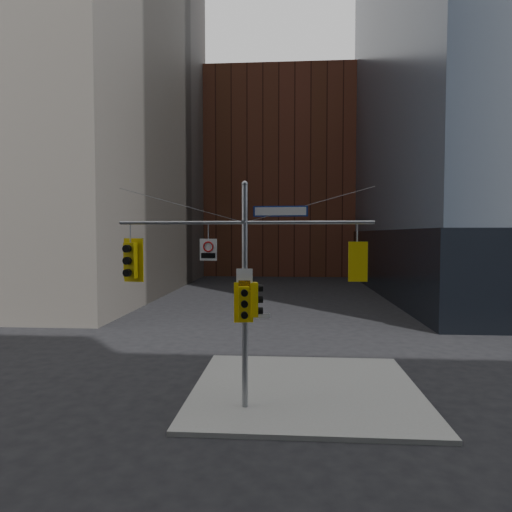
# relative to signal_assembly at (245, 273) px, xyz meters

# --- Properties ---
(ground) EXTENTS (160.00, 160.00, 0.00)m
(ground) POSITION_rel_signal_assembly_xyz_m (0.00, -1.99, -4.42)
(ground) COLOR black
(ground) RESTS_ON ground
(sidewalk_corner) EXTENTS (8.00, 8.00, 0.15)m
(sidewalk_corner) POSITION_rel_signal_assembly_xyz_m (2.00, 2.01, -4.34)
(sidewalk_corner) COLOR gray
(sidewalk_corner) RESTS_ON ground
(brick_midrise) EXTENTS (26.00, 20.00, 28.00)m
(brick_midrise) POSITION_rel_signal_assembly_xyz_m (0.00, 56.01, 9.58)
(brick_midrise) COLOR brown
(brick_midrise) RESTS_ON ground
(signal_assembly) EXTENTS (8.00, 0.80, 7.30)m
(signal_assembly) POSITION_rel_signal_assembly_xyz_m (0.00, 0.00, 0.00)
(signal_assembly) COLOR gray
(signal_assembly) RESTS_ON ground
(traffic_light_west_arm) EXTENTS (0.67, 0.59, 1.41)m
(traffic_light_west_arm) POSITION_rel_signal_assembly_xyz_m (-3.67, 0.01, 0.38)
(traffic_light_west_arm) COLOR yellow
(traffic_light_west_arm) RESTS_ON ground
(traffic_light_east_arm) EXTENTS (0.59, 0.47, 1.23)m
(traffic_light_east_arm) POSITION_rel_signal_assembly_xyz_m (3.48, 0.00, 0.38)
(traffic_light_east_arm) COLOR yellow
(traffic_light_east_arm) RESTS_ON ground
(traffic_light_pole_side) EXTENTS (0.45, 0.39, 1.08)m
(traffic_light_pole_side) POSITION_rel_signal_assembly_xyz_m (0.32, 0.01, -0.83)
(traffic_light_pole_side) COLOR yellow
(traffic_light_pole_side) RESTS_ON ground
(traffic_light_pole_front) EXTENTS (0.60, 0.53, 1.27)m
(traffic_light_pole_front) POSITION_rel_signal_assembly_xyz_m (-0.00, -0.27, -0.91)
(traffic_light_pole_front) COLOR yellow
(traffic_light_pole_front) RESTS_ON ground
(street_sign_blade) EXTENTS (1.70, 0.18, 0.33)m
(street_sign_blade) POSITION_rel_signal_assembly_xyz_m (1.11, 0.00, 1.93)
(street_sign_blade) COLOR navy
(street_sign_blade) RESTS_ON ground
(regulatory_sign_arm) EXTENTS (0.55, 0.11, 0.69)m
(regulatory_sign_arm) POSITION_rel_signal_assembly_xyz_m (-1.15, -0.02, 0.75)
(regulatory_sign_arm) COLOR silver
(regulatory_sign_arm) RESTS_ON ground
(regulatory_sign_pole) EXTENTS (0.51, 0.07, 0.67)m
(regulatory_sign_pole) POSITION_rel_signal_assembly_xyz_m (0.00, -0.12, -0.20)
(regulatory_sign_pole) COLOR silver
(regulatory_sign_pole) RESTS_ON ground
(street_blade_ew) EXTENTS (0.70, 0.11, 0.14)m
(street_blade_ew) POSITION_rel_signal_assembly_xyz_m (0.45, 0.01, -1.36)
(street_blade_ew) COLOR silver
(street_blade_ew) RESTS_ON ground
(street_blade_ns) EXTENTS (0.05, 0.81, 0.16)m
(street_blade_ns) POSITION_rel_signal_assembly_xyz_m (0.00, 0.46, -1.55)
(street_blade_ns) COLOR #145926
(street_blade_ns) RESTS_ON ground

